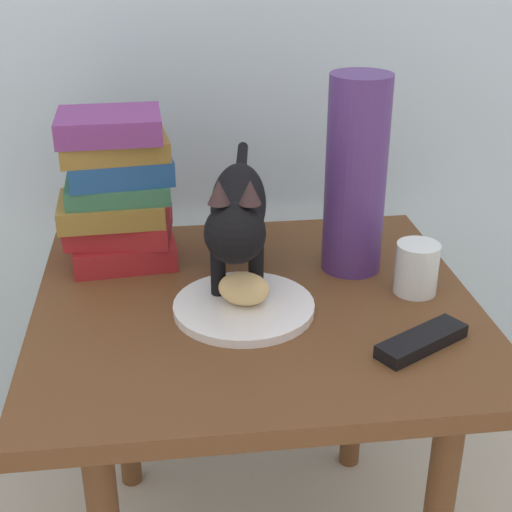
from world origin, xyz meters
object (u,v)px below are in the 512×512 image
cat (238,211)px  green_vase (356,176)px  bread_roll (244,289)px  tv_remote (422,341)px  plate (244,307)px  book_stack (117,189)px  candle_jar (416,270)px  side_table (256,344)px

cat → green_vase: (0.20, 0.04, 0.04)m
bread_roll → green_vase: 0.27m
tv_remote → bread_roll: bearing=120.8°
cat → green_vase: green_vase is taller
plate → book_stack: bearing=132.5°
bread_roll → tv_remote: 0.28m
cat → candle_jar: 0.30m
bread_roll → green_vase: bearing=32.9°
book_stack → bread_roll: bearing=-47.4°
bread_roll → candle_jar: bearing=6.0°
book_stack → green_vase: bearing=-11.6°
book_stack → green_vase: size_ratio=0.79×
cat → green_vase: bearing=12.2°
side_table → bread_roll: (-0.02, -0.03, 0.12)m
book_stack → tv_remote: book_stack is taller
book_stack → candle_jar: bearing=-20.8°
plate → bread_roll: (0.00, 0.00, 0.03)m
plate → candle_jar: 0.29m
side_table → tv_remote: (0.22, -0.16, 0.09)m
side_table → book_stack: (-0.22, 0.18, 0.21)m
side_table → tv_remote: tv_remote is taller
side_table → candle_jar: bearing=0.4°
bread_roll → tv_remote: size_ratio=0.53×
tv_remote → side_table: bearing=113.3°
bread_roll → book_stack: 0.30m
bread_roll → cat: bearing=89.6°
cat → book_stack: size_ratio=1.79×
side_table → cat: bearing=110.1°
cat → bread_roll: bearing=-90.4°
book_stack → tv_remote: 0.57m
plate → tv_remote: (0.24, -0.14, 0.00)m
side_table → cat: 0.22m
green_vase → candle_jar: 0.18m
green_vase → side_table: bearing=-150.2°
bread_roll → cat: size_ratio=0.17×
cat → side_table: bearing=-69.9°
tv_remote → cat: bearing=107.3°
green_vase → candle_jar: size_ratio=3.95×
side_table → candle_jar: size_ratio=8.24×
cat → book_stack: book_stack is taller
bread_roll → side_table: bearing=51.6°
book_stack → cat: bearing=-32.5°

